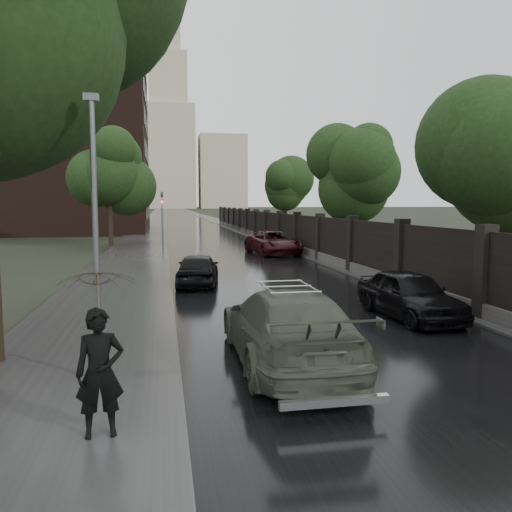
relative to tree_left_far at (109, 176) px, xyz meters
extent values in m
plane|color=black|center=(8.00, -30.00, -5.24)|extent=(800.00, 800.00, 0.00)
cube|color=black|center=(8.00, 160.00, -5.23)|extent=(8.00, 420.00, 0.02)
cube|color=#2D2D2D|center=(2.00, 160.00, -5.16)|extent=(4.00, 420.00, 0.16)
cube|color=#2D2D2D|center=(13.50, 160.00, -5.20)|extent=(3.00, 420.00, 0.08)
cube|color=#383533|center=(12.60, 2.00, -4.99)|extent=(0.40, 75.00, 0.50)
cube|color=black|center=(12.60, 2.00, -3.74)|extent=(0.15, 75.00, 2.00)
cube|color=black|center=(12.60, 40.00, -3.89)|extent=(0.45, 0.45, 2.70)
cylinder|color=black|center=(0.00, 0.00, -2.32)|extent=(0.36, 0.36, 5.85)
sphere|color=black|center=(0.00, 0.00, 0.02)|extent=(4.25, 4.25, 4.25)
cylinder|color=black|center=(15.50, -22.00, -2.48)|extent=(0.36, 0.36, 5.53)
sphere|color=black|center=(15.50, -22.00, -0.27)|extent=(4.08, 4.08, 4.08)
cylinder|color=black|center=(15.50, -8.00, -2.48)|extent=(0.36, 0.36, 5.53)
sphere|color=black|center=(15.50, -8.00, -0.27)|extent=(4.08, 4.08, 4.08)
cylinder|color=black|center=(15.50, 10.00, -2.48)|extent=(0.36, 0.36, 5.53)
sphere|color=black|center=(15.50, 10.00, -0.27)|extent=(4.08, 4.08, 4.08)
cylinder|color=#59595E|center=(2.60, -28.50, -2.74)|extent=(0.10, 0.10, 5.00)
cube|color=#59595E|center=(2.60, -28.50, -0.19)|extent=(0.25, 0.12, 0.12)
cylinder|color=#59595E|center=(3.70, -5.00, -3.74)|extent=(0.12, 0.12, 3.00)
imported|color=#59595E|center=(3.70, -5.00, -1.74)|extent=(0.16, 0.20, 1.00)
sphere|color=#FF0C0C|center=(3.70, -5.15, -1.89)|extent=(0.14, 0.14, 0.14)
cube|color=black|center=(-10.00, 22.00, 4.76)|extent=(24.00, 18.00, 20.00)
cube|color=tan|center=(-24.00, 270.00, 16.76)|extent=(28.00, 22.00, 44.00)
cube|color=tan|center=(40.00, 270.00, 16.76)|extent=(28.00, 22.00, 44.00)
cube|color=tan|center=(8.00, 270.00, 24.76)|extent=(30.00, 30.00, 60.00)
cube|color=tan|center=(8.00, 270.00, 64.76)|extent=(22.00, 22.00, 40.00)
cube|color=tan|center=(8.00, 270.00, 94.76)|extent=(15.00, 15.00, 30.00)
imported|color=#454B3C|center=(6.20, -27.74, -4.47)|extent=(2.22, 5.37, 1.55)
imported|color=black|center=(5.07, -17.70, -4.58)|extent=(2.07, 4.07, 1.33)
imported|color=black|center=(10.61, -24.47, -4.55)|extent=(1.91, 4.17, 1.39)
imported|color=black|center=(10.68, -6.32, -4.49)|extent=(3.19, 5.69, 1.50)
imported|color=black|center=(2.88, -30.72, -4.21)|extent=(0.68, 0.49, 1.74)
imported|color=black|center=(2.88, -30.72, -2.82)|extent=(1.13, 1.15, 0.93)
camera|label=1|loc=(3.75, -37.44, -1.96)|focal=35.00mm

